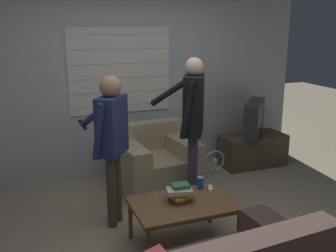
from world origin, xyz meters
TOP-DOWN VIEW (x-y plane):
  - ground_plane at (0.00, 0.00)m, footprint 16.00×16.00m
  - wall_back at (-0.00, 2.03)m, footprint 5.20×0.08m
  - armchair_beige at (0.16, 1.32)m, footprint 0.99×0.90m
  - coffee_table at (-0.04, -0.05)m, footprint 0.96×0.65m
  - tv_stand at (1.78, 1.58)m, footprint 0.95×0.47m
  - tv at (1.78, 1.58)m, footprint 0.65×0.71m
  - person_left_standing at (-0.56, 0.59)m, footprint 0.47×0.70m
  - person_right_standing at (0.39, 0.70)m, footprint 0.57×0.74m
  - book_stack at (-0.06, -0.02)m, footprint 0.28×0.22m
  - soda_can at (0.25, 0.18)m, footprint 0.07×0.07m
  - spare_remote at (0.33, 0.12)m, footprint 0.09×0.13m
  - floor_fan at (1.04, 1.36)m, footprint 0.30×0.20m

SIDE VIEW (x-z plane):
  - ground_plane at x=0.00m, z-range 0.00..0.00m
  - floor_fan at x=1.04m, z-range -0.01..0.37m
  - tv_stand at x=1.78m, z-range 0.00..0.47m
  - armchair_beige at x=0.16m, z-range -0.08..0.73m
  - coffee_table at x=-0.04m, z-range 0.18..0.62m
  - spare_remote at x=0.33m, z-range 0.44..0.46m
  - soda_can at x=0.25m, z-range 0.44..0.57m
  - book_stack at x=-0.06m, z-range 0.44..0.61m
  - tv at x=1.78m, z-range 0.47..0.97m
  - person_left_standing at x=-0.56m, z-range 0.20..1.78m
  - person_right_standing at x=0.39m, z-range 0.23..1.94m
  - wall_back at x=0.00m, z-range 0.01..2.56m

